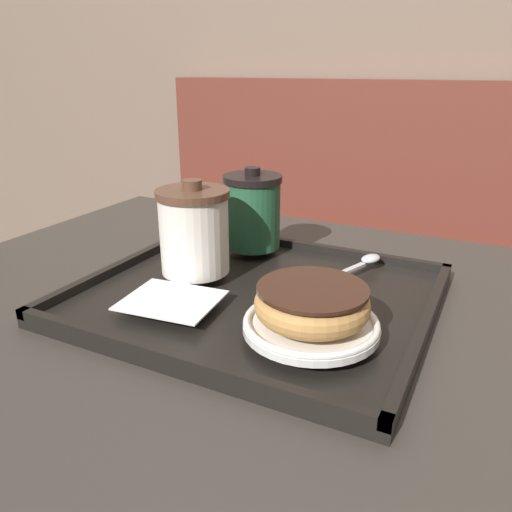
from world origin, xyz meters
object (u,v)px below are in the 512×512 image
Objects in this scene: coffee_cup_front at (194,231)px; coffee_cup_rear at (253,211)px; spoon at (361,264)px; donut_chocolate_glazed at (312,303)px.

coffee_cup_rear is (0.02, 0.13, -0.00)m from coffee_cup_front.
coffee_cup_rear reaches higher than spoon.
donut_chocolate_glazed is at bearing -22.69° from coffee_cup_front.
coffee_cup_rear is at bearing 79.30° from coffee_cup_front.
spoon is (0.18, -0.01, -0.05)m from coffee_cup_rear.
coffee_cup_front is 0.84× the size of spoon.
spoon is (-0.00, 0.20, -0.03)m from donut_chocolate_glazed.
coffee_cup_rear is at bearing 107.22° from spoon.
donut_chocolate_glazed is 0.81× the size of spoon.
coffee_cup_rear reaches higher than donut_chocolate_glazed.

